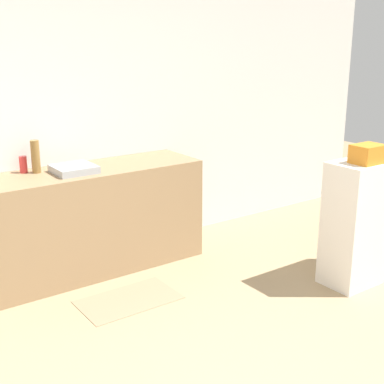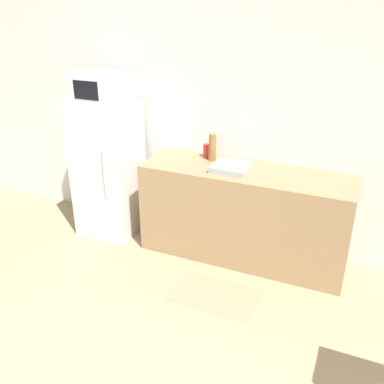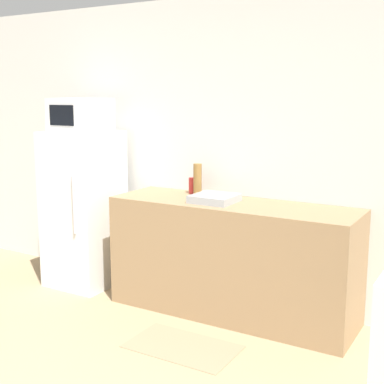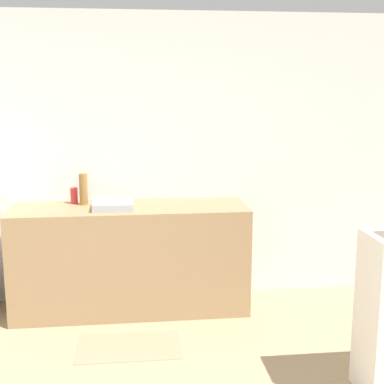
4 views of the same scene
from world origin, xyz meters
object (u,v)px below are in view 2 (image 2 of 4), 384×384
object	(u,v)px
microwave	(101,87)
bottle_tall	(212,147)
refrigerator	(108,169)
bottle_short	(206,151)

from	to	relation	value
microwave	bottle_tall	size ratio (longest dim) A/B	1.84
microwave	bottle_tall	bearing A→B (deg)	9.43
refrigerator	microwave	distance (m)	0.88
refrigerator	microwave	xyz separation A→B (m)	(-0.00, -0.00, 0.88)
microwave	bottle_tall	xyz separation A→B (m)	(1.13, 0.19, -0.53)
microwave	bottle_short	size ratio (longest dim) A/B	3.62
microwave	bottle_tall	distance (m)	1.26
refrigerator	bottle_short	xyz separation A→B (m)	(1.04, 0.25, 0.28)
bottle_tall	bottle_short	size ratio (longest dim) A/B	1.96
refrigerator	microwave	bearing A→B (deg)	-109.38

